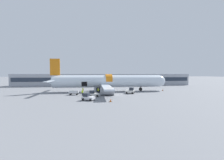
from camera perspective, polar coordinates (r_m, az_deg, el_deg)
name	(u,v)px	position (r m, az deg, el deg)	size (l,w,h in m)	color
ground_plane	(114,95)	(38.66, 0.83, -6.09)	(500.00, 500.00, 0.00)	slate
terminal_strip	(105,80)	(70.53, -2.85, 0.18)	(86.14, 9.49, 5.75)	#9EA3AD
airplane	(107,82)	(45.40, -1.94, -0.67)	(39.64, 31.91, 10.59)	silver
baggage_tug_lead	(88,97)	(30.91, -9.96, -7.11)	(3.11, 2.68, 1.51)	silver
baggage_tug_mid	(93,94)	(35.51, -7.89, -5.79)	(2.80, 2.36, 1.59)	silver
baggage_tug_rear	(130,91)	(41.02, 7.63, -4.55)	(3.00, 2.57, 1.79)	silver
baggage_cart_loading	(89,93)	(39.98, -9.73, -5.15)	(3.58, 2.40, 1.03)	#B7BABF
baggage_cart_queued	(74,93)	(39.54, -15.50, -5.19)	(3.47, 1.88, 1.11)	silver
ground_crew_loader_a	(82,92)	(37.63, -12.19, -5.08)	(0.52, 0.52, 1.63)	#1E2338
ground_crew_loader_b	(83,90)	(42.44, -11.98, -4.16)	(0.54, 0.54, 1.69)	#1E2338
ground_crew_driver	(98,90)	(41.68, -5.75, -4.31)	(0.51, 0.51, 1.60)	#2D2D33
safety_cone_nose	(163,90)	(50.76, 20.33, -3.84)	(0.51, 0.51, 0.64)	black
safety_cone_engine_left	(111,100)	(28.90, -0.60, -8.43)	(0.56, 0.56, 0.67)	black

